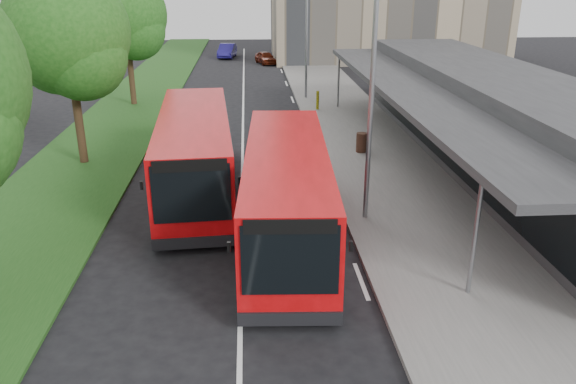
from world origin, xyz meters
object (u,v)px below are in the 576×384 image
bus_main (287,193)px  bus_second (195,153)px  lamp_post_far (305,27)px  tree_mid (68,41)px  lamp_post_near (369,82)px  bollard (318,100)px  tree_far (126,20)px  litter_bin (362,142)px  car_near (266,58)px  car_far (227,51)px

bus_main → bus_second: bearing=129.6°
lamp_post_far → bus_main: lamp_post_far is taller
tree_mid → lamp_post_far: bearing=49.3°
lamp_post_near → bollard: size_ratio=7.18×
tree_mid → bus_second: (5.30, -3.87, -3.76)m
tree_far → bus_second: bearing=-71.5°
litter_bin → car_near: 29.17m
lamp_post_near → bus_second: (-5.83, 3.18, -3.17)m
tree_mid → lamp_post_near: tree_mid is taller
bus_second → bollard: bus_second is taller
tree_mid → car_far: (5.35, 33.91, -4.63)m
lamp_post_far → car_near: bearing=97.2°
tree_mid → tree_far: bearing=90.0°
car_near → lamp_post_far: bearing=-98.4°
tree_mid → bus_main: bearing=-43.9°
tree_far → lamp_post_near: (11.13, -19.05, -0.53)m
litter_bin → car_near: size_ratio=0.27×
bus_main → bus_second: bus_second is taller
bus_main → car_far: bus_main is taller
tree_mid → litter_bin: tree_mid is taller
car_far → litter_bin: bearing=-70.7°
tree_far → litter_bin: (12.53, -11.61, -4.65)m
bus_main → car_near: (0.60, 37.50, -0.94)m
tree_mid → tree_far: (0.00, 12.00, -0.06)m
lamp_post_near → lamp_post_far: 20.00m
bus_main → car_near: size_ratio=3.13×
lamp_post_far → bus_main: (-2.67, -21.09, -3.21)m
lamp_post_near → litter_bin: size_ratio=8.96×
bollard → car_far: 25.34m
lamp_post_far → bollard: (0.44, -3.60, -4.01)m
lamp_post_far → bus_main: size_ratio=0.76×
lamp_post_near → bus_second: 7.36m
bus_main → car_far: (-3.12, 42.05, -0.83)m
tree_far → car_near: tree_far is taller
tree_far → bollard: (11.56, -2.66, -4.54)m
tree_mid → car_near: bearing=72.8°
lamp_post_far → litter_bin: lamp_post_far is taller
lamp_post_near → bus_main: 4.31m
tree_far → lamp_post_far: bearing=4.9°
lamp_post_far → litter_bin: (1.40, -12.56, -4.12)m
bus_second → car_near: bearing=79.7°
bus_second → car_far: size_ratio=2.61×
bus_main → tree_mid: bearing=139.1°
tree_mid → car_far: size_ratio=1.99×
car_near → lamp_post_near: bearing=-102.4°
lamp_post_far → bus_second: lamp_post_far is taller
bus_second → car_far: 37.79m
tree_far → bus_second: size_ratio=0.75×
litter_bin → car_near: bearing=96.8°
lamp_post_near → litter_bin: bearing=79.3°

